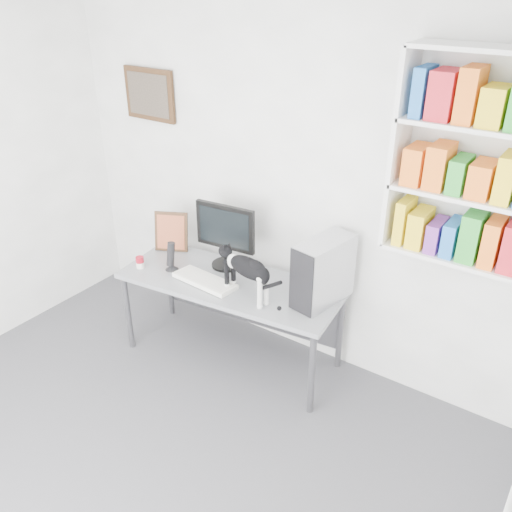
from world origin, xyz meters
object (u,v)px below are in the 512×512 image
at_px(pc_tower, 323,271).
at_px(cat, 247,277).
at_px(keyboard, 205,281).
at_px(speaker, 171,256).
at_px(desk, 231,320).
at_px(bookshelf, 485,164).
at_px(monitor, 226,236).
at_px(leaning_print, 171,231).
at_px(soup_can, 140,262).

xyz_separation_m(pc_tower, cat, (-0.45, -0.28, -0.07)).
bearing_deg(keyboard, speaker, -178.40).
xyz_separation_m(desk, speaker, (-0.49, -0.12, 0.48)).
bearing_deg(bookshelf, desk, -168.85).
height_order(desk, pc_tower, pc_tower).
relative_size(monitor, leaning_print, 1.55).
height_order(keyboard, cat, cat).
relative_size(monitor, cat, 0.97).
distance_m(desk, monitor, 0.67).
bearing_deg(pc_tower, bookshelf, 19.87).
relative_size(desk, pc_tower, 3.61).
height_order(soup_can, cat, cat).
bearing_deg(bookshelf, soup_can, -166.48).
height_order(keyboard, speaker, speaker).
xyz_separation_m(pc_tower, speaker, (-1.19, -0.28, -0.12)).
bearing_deg(monitor, desk, -52.17).
xyz_separation_m(desk, keyboard, (-0.14, -0.13, 0.38)).
relative_size(desk, soup_can, 18.17).
bearing_deg(keyboard, leaning_print, 158.39).
xyz_separation_m(monitor, leaning_print, (-0.55, -0.03, -0.10)).
bearing_deg(desk, cat, -32.67).
xyz_separation_m(monitor, soup_can, (-0.54, -0.41, -0.22)).
bearing_deg(cat, desk, 164.86).
height_order(bookshelf, soup_can, bookshelf).
xyz_separation_m(bookshelf, soup_can, (-2.29, -0.55, -1.09)).
height_order(bookshelf, cat, bookshelf).
distance_m(keyboard, pc_tower, 0.91).
bearing_deg(keyboard, soup_can, -165.65).
bearing_deg(leaning_print, keyboard, -52.10).
xyz_separation_m(desk, pc_tower, (0.70, 0.16, 0.59)).
height_order(keyboard, soup_can, soup_can).
bearing_deg(bookshelf, pc_tower, -170.23).
bearing_deg(cat, monitor, 155.41).
height_order(pc_tower, speaker, pc_tower).
xyz_separation_m(desk, cat, (0.25, -0.12, 0.53)).
relative_size(monitor, speaker, 2.20).
bearing_deg(desk, monitor, 127.18).
distance_m(bookshelf, leaning_print, 2.50).
bearing_deg(cat, soup_can, -162.10).
height_order(pc_tower, soup_can, pc_tower).
bearing_deg(monitor, bookshelf, -1.65).
distance_m(monitor, cat, 0.52).
distance_m(monitor, soup_can, 0.72).
relative_size(keyboard, pc_tower, 1.08).
xyz_separation_m(speaker, leaning_print, (-0.23, 0.26, 0.05)).
height_order(monitor, keyboard, monitor).
height_order(monitor, soup_can, monitor).
relative_size(bookshelf, leaning_print, 3.61).
xyz_separation_m(bookshelf, desk, (-1.58, -0.31, -1.49)).
relative_size(bookshelf, speaker, 5.12).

